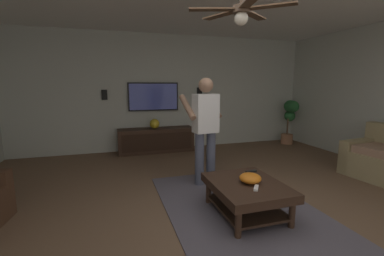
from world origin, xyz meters
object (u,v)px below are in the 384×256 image
at_px(coffee_table, 247,191).
at_px(wall_speaker_left, 199,92).
at_px(potted_plant_tall, 290,116).
at_px(bowl, 250,178).
at_px(media_console, 156,140).
at_px(remote_black, 251,171).
at_px(person_standing, 205,125).
at_px(ceiling_fan, 241,12).
at_px(remote_white, 256,188).
at_px(vase_round, 155,124).
at_px(tv, 153,97).
at_px(wall_speaker_right, 104,95).

relative_size(coffee_table, wall_speaker_left, 4.55).
xyz_separation_m(potted_plant_tall, bowl, (-3.11, 2.91, -0.28)).
xyz_separation_m(media_console, remote_black, (-2.96, -0.76, 0.14)).
distance_m(person_standing, bowl, 1.22).
xyz_separation_m(bowl, wall_speaker_left, (3.54, -0.57, 0.90)).
distance_m(bowl, remote_black, 0.39).
bearing_deg(person_standing, wall_speaker_left, -25.07).
height_order(potted_plant_tall, remote_black, potted_plant_tall).
bearing_deg(ceiling_fan, remote_white, -178.01).
height_order(remote_white, wall_speaker_left, wall_speaker_left).
bearing_deg(coffee_table, remote_black, -36.77).
bearing_deg(wall_speaker_left, person_standing, 163.10).
height_order(media_console, vase_round, vase_round).
bearing_deg(coffee_table, remote_white, -178.62).
relative_size(bowl, wall_speaker_left, 1.16).
relative_size(coffee_table, remote_white, 6.67).
height_order(person_standing, remote_white, person_standing).
bearing_deg(remote_black, tv, 99.22).
bearing_deg(remote_white, tv, 43.87).
relative_size(person_standing, wall_speaker_left, 7.45).
height_order(coffee_table, remote_white, remote_white).
bearing_deg(vase_round, remote_black, -164.92).
relative_size(tv, vase_round, 5.29).
bearing_deg(wall_speaker_left, media_console, 102.62).
bearing_deg(remote_white, ceiling_fan, 37.71).
bearing_deg(bowl, vase_round, 10.22).
relative_size(tv, remote_black, 7.75).
relative_size(bowl, ceiling_fan, 0.22).
relative_size(media_console, potted_plant_tall, 1.49).
bearing_deg(media_console, potted_plant_tall, 87.02).
distance_m(person_standing, wall_speaker_left, 2.58).
height_order(tv, remote_white, tv).
xyz_separation_m(vase_round, wall_speaker_left, (0.27, -1.16, 0.70)).
relative_size(vase_round, wall_speaker_right, 1.00).
xyz_separation_m(remote_white, wall_speaker_left, (3.73, -0.60, 0.94)).
distance_m(media_console, wall_speaker_left, 1.59).
xyz_separation_m(media_console, potted_plant_tall, (-0.18, -3.47, 0.46)).
relative_size(potted_plant_tall, ceiling_fan, 0.97).
relative_size(potted_plant_tall, wall_speaker_right, 5.17).
distance_m(coffee_table, remote_black, 0.41).
height_order(tv, wall_speaker_left, tv).
distance_m(media_console, remote_black, 3.06).
xyz_separation_m(remote_white, remote_black, (0.52, -0.23, 0.00)).
bearing_deg(remote_black, vase_round, 100.88).
bearing_deg(bowl, remote_white, 171.02).
relative_size(tv, ceiling_fan, 0.99).
height_order(bowl, wall_speaker_left, wall_speaker_left).
height_order(person_standing, remote_black, person_standing).
bearing_deg(tv, potted_plant_tall, 83.07).
bearing_deg(media_console, coffee_table, 9.14).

